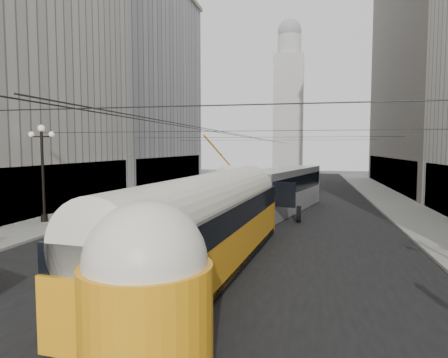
% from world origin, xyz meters
% --- Properties ---
extents(road, '(20.00, 85.00, 0.02)m').
position_xyz_m(road, '(0.00, 32.50, 0.00)').
color(road, black).
rests_on(road, ground).
extents(sidewalk_left, '(4.00, 72.00, 0.15)m').
position_xyz_m(sidewalk_left, '(-12.00, 36.00, 0.07)').
color(sidewalk_left, gray).
rests_on(sidewalk_left, ground).
extents(sidewalk_right, '(4.00, 72.00, 0.15)m').
position_xyz_m(sidewalk_right, '(12.00, 36.00, 0.07)').
color(sidewalk_right, gray).
rests_on(sidewalk_right, ground).
extents(rail_left, '(0.12, 85.00, 0.04)m').
position_xyz_m(rail_left, '(-0.75, 32.50, 0.00)').
color(rail_left, gray).
rests_on(rail_left, ground).
extents(rail_right, '(0.12, 85.00, 0.04)m').
position_xyz_m(rail_right, '(0.75, 32.50, 0.00)').
color(rail_right, gray).
rests_on(rail_right, ground).
extents(building_left_far, '(12.60, 28.60, 28.60)m').
position_xyz_m(building_left_far, '(-19.99, 48.00, 14.31)').
color(building_left_far, '#999999').
rests_on(building_left_far, ground).
extents(building_right_far, '(12.60, 32.60, 32.60)m').
position_xyz_m(building_right_far, '(20.00, 48.00, 16.31)').
color(building_right_far, '#514C47').
rests_on(building_right_far, ground).
extents(distant_tower, '(6.00, 6.00, 31.36)m').
position_xyz_m(distant_tower, '(0.00, 80.00, 14.97)').
color(distant_tower, '#B2AFA8').
rests_on(distant_tower, ground).
extents(lamppost_left_mid, '(1.86, 0.44, 6.37)m').
position_xyz_m(lamppost_left_mid, '(-12.60, 18.00, 3.74)').
color(lamppost_left_mid, black).
rests_on(lamppost_left_mid, sidewalk_left).
extents(catenary, '(25.00, 72.00, 0.23)m').
position_xyz_m(catenary, '(0.12, 31.49, 5.88)').
color(catenary, black).
rests_on(catenary, ground).
extents(streetcar, '(4.18, 18.10, 3.98)m').
position_xyz_m(streetcar, '(0.50, 10.41, 1.94)').
color(streetcar, orange).
rests_on(streetcar, ground).
extents(city_bus, '(5.90, 13.76, 3.38)m').
position_xyz_m(city_bus, '(2.47, 26.59, 1.85)').
color(city_bus, '#B5B8BA').
rests_on(city_bus, ground).
extents(sedan_white_far, '(1.79, 4.03, 1.25)m').
position_xyz_m(sedan_white_far, '(4.78, 43.41, 0.57)').
color(sedan_white_far, white).
rests_on(sedan_white_far, ground).
extents(sedan_dark_far, '(2.85, 4.91, 1.46)m').
position_xyz_m(sedan_dark_far, '(-2.71, 52.07, 0.66)').
color(sedan_dark_far, black).
rests_on(sedan_dark_far, ground).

